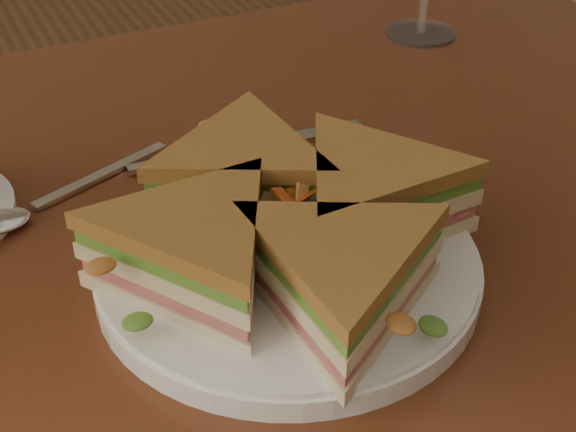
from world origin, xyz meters
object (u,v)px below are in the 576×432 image
at_px(plate, 288,266).
at_px(spoon, 25,210).
at_px(sandwich_wedges, 288,222).
at_px(table, 203,331).
at_px(knife, 242,150).

relative_size(plate, spoon, 1.51).
bearing_deg(sandwich_wedges, spoon, 134.06).
bearing_deg(spoon, table, -58.14).
distance_m(table, plate, 0.14).
height_order(table, spoon, spoon).
xyz_separation_m(spoon, knife, (0.19, 0.02, -0.00)).
height_order(table, sandwich_wedges, sandwich_wedges).
distance_m(plate, spoon, 0.21).
bearing_deg(knife, table, -125.70).
height_order(spoon, knife, spoon).
distance_m(table, knife, 0.16).
relative_size(table, sandwich_wedges, 4.07).
bearing_deg(sandwich_wedges, table, 119.00).
xyz_separation_m(table, knife, (0.08, 0.10, 0.10)).
bearing_deg(plate, sandwich_wedges, 0.00).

